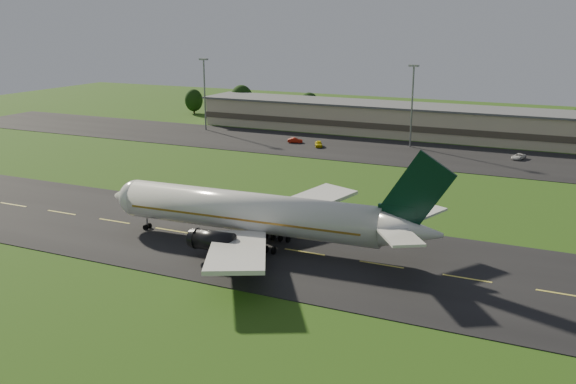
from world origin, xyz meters
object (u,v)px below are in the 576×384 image
at_px(light_mast_centre, 412,96).
at_px(service_vehicle_a, 319,144).
at_px(airliner, 256,214).
at_px(service_vehicle_b, 295,140).
at_px(service_vehicle_c, 519,156).
at_px(terminal, 431,122).
at_px(light_mast_west, 204,86).

xyz_separation_m(light_mast_centre, service_vehicle_a, (-20.74, -9.84, -11.90)).
distance_m(airliner, service_vehicle_b, 77.32).
xyz_separation_m(airliner, service_vehicle_a, (-19.14, 70.12, -3.82)).
distance_m(service_vehicle_b, service_vehicle_c, 54.66).
distance_m(terminal, service_vehicle_c, 32.25).
height_order(airliner, light_mast_centre, light_mast_centre).
height_order(service_vehicle_a, service_vehicle_c, service_vehicle_a).
relative_size(light_mast_west, service_vehicle_b, 5.29).
bearing_deg(service_vehicle_b, airliner, -179.98).
bearing_deg(service_vehicle_a, airliner, -100.46).
height_order(airliner, service_vehicle_b, airliner).
distance_m(service_vehicle_a, service_vehicle_b, 7.88).
height_order(service_vehicle_a, service_vehicle_b, service_vehicle_a).
xyz_separation_m(terminal, light_mast_centre, (-1.40, -16.18, 8.75)).
bearing_deg(service_vehicle_b, light_mast_west, 56.54).
bearing_deg(airliner, service_vehicle_c, 67.13).
relative_size(terminal, light_mast_centre, 7.13).
relative_size(service_vehicle_a, service_vehicle_c, 0.97).
distance_m(light_mast_west, light_mast_centre, 60.00).
bearing_deg(terminal, light_mast_centre, -94.95).
relative_size(airliner, light_mast_west, 2.52).
xyz_separation_m(airliner, terminal, (3.00, 96.14, -0.67)).
height_order(terminal, light_mast_west, light_mast_west).
relative_size(light_mast_west, service_vehicle_a, 4.70).
xyz_separation_m(terminal, service_vehicle_c, (24.89, -20.26, -3.27)).
bearing_deg(airliner, service_vehicle_a, 102.58).
bearing_deg(service_vehicle_c, service_vehicle_b, -158.98).
relative_size(service_vehicle_b, service_vehicle_c, 0.86).
xyz_separation_m(light_mast_west, service_vehicle_b, (31.74, -7.49, -12.00)).
height_order(airliner, light_mast_west, light_mast_west).
bearing_deg(service_vehicle_b, service_vehicle_c, -106.60).
bearing_deg(airliner, light_mast_centre, 86.16).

